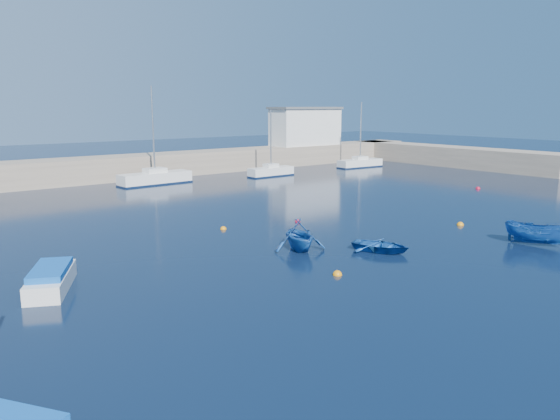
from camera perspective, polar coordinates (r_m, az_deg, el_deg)
ground at (r=25.12m, az=19.36°, el=-8.66°), size 220.00×220.00×0.00m
back_wall at (r=62.26m, az=-18.87°, el=4.01°), size 96.00×4.50×2.60m
right_arm at (r=78.42m, az=17.29°, el=5.41°), size 4.50×32.00×2.60m
harbor_office at (r=77.15m, az=2.67°, el=8.64°), size 10.00×4.00×5.00m
sailboat_6 at (r=58.57m, az=-12.92°, el=3.31°), size 7.82×2.64×10.08m
sailboat_7 at (r=63.58m, az=-0.96°, el=4.08°), size 5.76×1.77×7.61m
sailboat_8 at (r=73.60m, az=8.35°, el=4.90°), size 6.61×2.28×8.52m
motorboat_1 at (r=26.65m, az=-22.82°, el=-6.65°), size 3.27×4.54×1.06m
dinghy_center at (r=31.34m, az=10.49°, el=-3.71°), size 3.43×3.89×0.67m
dinghy_left at (r=31.01m, az=2.02°, el=-2.62°), size 3.95×4.22×1.79m
dinghy_right at (r=35.56m, az=25.33°, el=-2.22°), size 2.54×3.95×1.43m
buoy_0 at (r=26.90m, az=6.01°, el=-6.78°), size 0.47×0.47×0.47m
buoy_1 at (r=38.67m, az=1.86°, el=-1.26°), size 0.39×0.39×0.39m
buoy_2 at (r=39.59m, az=18.31°, el=-1.52°), size 0.49×0.49×0.49m
buoy_3 at (r=36.56m, az=-5.94°, el=-2.02°), size 0.42×0.42×0.42m
buoy_4 at (r=57.29m, az=19.97°, el=2.08°), size 0.48×0.48×0.48m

